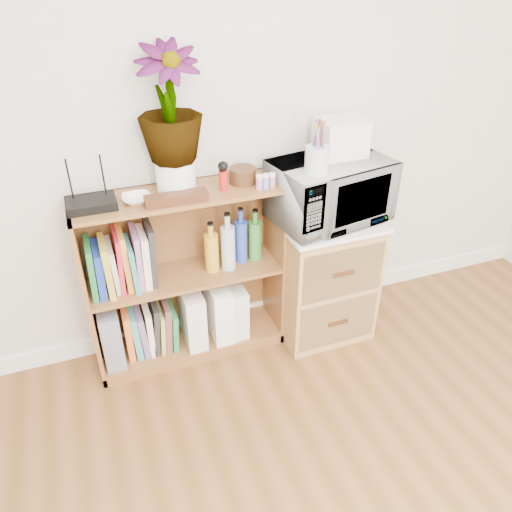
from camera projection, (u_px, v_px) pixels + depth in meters
skirting_board at (242, 311)px, 3.01m from camera, size 4.00×0.02×0.10m
bookshelf at (186, 277)px, 2.57m from camera, size 1.00×0.30×0.95m
wicker_unit at (321, 276)px, 2.80m from camera, size 0.50×0.45×0.70m
microwave at (330, 191)px, 2.51m from camera, size 0.63×0.48×0.31m
pen_cup at (317, 160)px, 2.28m from camera, size 0.11×0.11×0.12m
small_appliance at (341, 137)px, 2.45m from camera, size 0.23×0.19×0.18m
router at (92, 204)px, 2.18m from camera, size 0.21×0.14×0.04m
white_bowl at (137, 199)px, 2.23m from camera, size 0.13×0.13×0.03m
plant_pot at (176, 176)px, 2.29m from camera, size 0.18×0.18×0.15m
potted_plant at (169, 104)px, 2.12m from camera, size 0.28×0.28×0.50m
trinket_box at (176, 198)px, 2.22m from camera, size 0.28×0.07×0.05m
kokeshi_doll at (223, 180)px, 2.32m from camera, size 0.04×0.04×0.10m
wooden_bowl at (243, 175)px, 2.40m from camera, size 0.13×0.13×0.08m
paint_jars at (266, 183)px, 2.35m from camera, size 0.10×0.04×0.05m
file_box at (110, 332)px, 2.57m from camera, size 0.10×0.26×0.33m
magazine_holder_left at (192, 315)px, 2.69m from camera, size 0.10×0.26×0.33m
magazine_holder_mid at (218, 309)px, 2.74m from camera, size 0.10×0.26×0.33m
magazine_holder_right at (234, 307)px, 2.77m from camera, size 0.10×0.24×0.30m
cookbooks at (122, 262)px, 2.39m from camera, size 0.32×0.20×0.31m
liquor_bottles at (242, 238)px, 2.57m from camera, size 0.40×0.07×0.32m
lower_books at (149, 328)px, 2.65m from camera, size 0.27×0.19×0.29m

